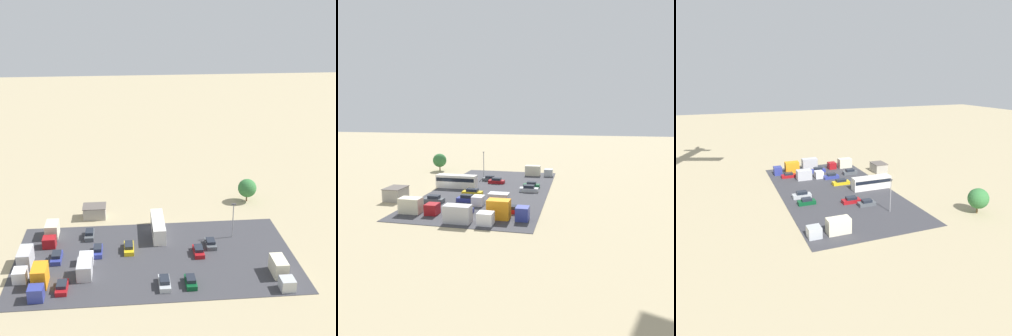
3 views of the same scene
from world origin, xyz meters
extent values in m
plane|color=tan|center=(0.00, 0.00, 0.00)|extent=(400.00, 400.00, 0.00)
cube|color=#38383D|center=(0.00, 11.63, 0.04)|extent=(53.50, 28.13, 0.08)
cube|color=#9E998E|center=(12.49, -7.03, 1.35)|extent=(4.94, 3.78, 2.71)
cube|color=#59514C|center=(12.49, -7.03, 2.77)|extent=(5.18, 4.02, 0.12)
cube|color=silver|center=(-1.19, 2.14, 1.75)|extent=(2.57, 10.47, 3.33)
cube|color=black|center=(-1.19, 2.14, 2.34)|extent=(2.61, 10.05, 0.93)
cube|color=#4C5156|center=(-11.29, 8.22, 0.49)|extent=(1.95, 4.05, 0.82)
cube|color=#1E232D|center=(-11.29, 8.22, 1.20)|extent=(1.63, 2.27, 0.60)
cube|color=maroon|center=(16.60, 20.46, 0.49)|extent=(1.94, 4.28, 0.83)
cube|color=#1E232D|center=(16.60, 20.46, 1.21)|extent=(1.63, 2.39, 0.61)
cube|color=maroon|center=(-8.44, 10.92, 0.51)|extent=(1.89, 4.39, 0.87)
cube|color=#1E232D|center=(-8.44, 10.92, 1.26)|extent=(1.58, 2.46, 0.63)
cube|color=gold|center=(5.01, 8.39, 0.51)|extent=(1.90, 4.78, 0.86)
cube|color=#1E232D|center=(5.01, 8.39, 1.25)|extent=(1.60, 2.68, 0.63)
cube|color=#ADB2B7|center=(-0.94, 20.96, 0.55)|extent=(1.96, 4.54, 0.94)
cube|color=#1E232D|center=(-0.94, 20.96, 1.37)|extent=(1.65, 2.54, 0.69)
cube|color=#0C4723|center=(-5.52, 20.95, 0.52)|extent=(1.85, 4.13, 0.88)
cube|color=#1E232D|center=(-5.52, 20.95, 1.28)|extent=(1.55, 2.32, 0.64)
cube|color=navy|center=(18.73, 10.76, 0.53)|extent=(1.92, 4.40, 0.90)
cube|color=#1E232D|center=(18.73, 10.76, 1.31)|extent=(1.62, 2.46, 0.66)
cube|color=navy|center=(11.04, 9.09, 0.54)|extent=(1.74, 4.37, 0.93)
cube|color=#1E232D|center=(11.04, 9.09, 1.35)|extent=(1.46, 2.45, 0.68)
cube|color=#4C5156|center=(13.07, 2.37, 0.54)|extent=(1.85, 4.33, 0.91)
cube|color=#1E232D|center=(13.07, 2.37, 1.33)|extent=(1.55, 2.42, 0.67)
cube|color=navy|center=(20.50, 22.93, 1.32)|extent=(2.53, 2.33, 2.49)
cube|color=orange|center=(20.50, 18.53, 1.86)|extent=(2.53, 4.14, 3.55)
cube|color=silver|center=(24.21, 17.08, 1.19)|extent=(2.39, 2.71, 2.22)
cube|color=#B2B2B7|center=(24.21, 11.96, 1.67)|extent=(2.39, 4.82, 3.17)
cube|color=#ADB2B7|center=(-21.74, 23.87, 1.14)|extent=(2.43, 2.55, 2.13)
cube|color=beige|center=(-21.74, 19.06, 1.60)|extent=(2.43, 4.53, 3.04)
cube|color=silver|center=(13.00, 12.29, 1.07)|extent=(2.60, 2.35, 1.99)
cube|color=#B2B2B7|center=(13.00, 16.73, 1.50)|extent=(2.60, 4.18, 2.84)
cube|color=maroon|center=(20.78, 5.55, 1.12)|extent=(2.54, 2.36, 2.09)
cube|color=beige|center=(20.78, 1.09, 1.57)|extent=(2.54, 4.20, 2.98)
cylinder|color=brown|center=(-23.91, -12.44, 0.88)|extent=(0.36, 0.36, 1.77)
sphere|color=#337038|center=(-23.91, -12.44, 3.44)|extent=(4.46, 4.46, 4.46)
cylinder|color=gray|center=(-16.44, 4.97, 3.73)|extent=(0.20, 0.20, 7.29)
cube|color=#4C4C51|center=(-16.44, 4.97, 7.55)|extent=(0.90, 0.28, 0.20)
camera|label=1|loc=(4.82, 89.34, 47.77)|focal=50.00mm
camera|label=2|loc=(76.50, 32.17, 19.45)|focal=35.00mm
camera|label=3|loc=(-75.00, 38.70, 29.13)|focal=35.00mm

